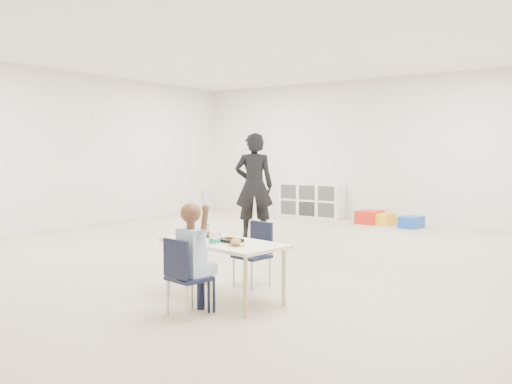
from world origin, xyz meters
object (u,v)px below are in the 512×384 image
Objects in this scene: chair_near at (189,276)px; child at (189,254)px; cubby_shelf at (311,200)px; adult at (254,186)px; table at (223,270)px.

chair_near is 0.63× the size of child.
cubby_shelf is 3.10m from adult.
cubby_shelf reaches higher than chair_near.
chair_near is (0.06, -0.53, 0.05)m from table.
child is at bearing 0.00° from chair_near.
cubby_shelf is at bearing 120.61° from chair_near.
child is at bearing -73.81° from table.
chair_near is 7.10m from cubby_shelf.
table is 1.23× the size of child.
child is 0.62× the size of adult.
chair_near is 0.19m from child.
table is at bearing -67.49° from cubby_shelf.
child is 7.10m from cubby_shelf.
table is 1.94× the size of chair_near.
cubby_shelf reaches higher than table.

